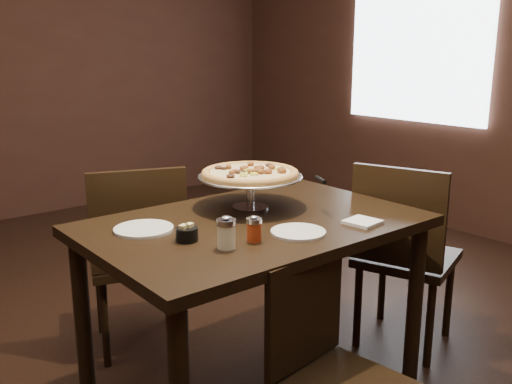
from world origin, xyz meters
TOP-DOWN VIEW (x-y plane):
  - room at (0.06, 0.03)m, footprint 6.04×7.04m
  - dining_table at (0.09, -0.10)m, footprint 1.35×0.91m
  - pizza_stand at (0.19, 0.05)m, footprint 0.46×0.46m
  - parmesan_shaker at (-0.20, -0.30)m, footprint 0.07×0.07m
  - pepper_flake_shaker at (-0.08, -0.31)m, footprint 0.06×0.06m
  - packet_caddy at (-0.26, -0.14)m, footprint 0.08×0.08m
  - napkin_stack at (0.40, -0.41)m, footprint 0.14×0.14m
  - plate_left at (-0.33, 0.07)m, footprint 0.23×0.23m
  - plate_near at (0.11, -0.34)m, footprint 0.21×0.21m
  - serving_spatula at (0.35, -0.21)m, footprint 0.14×0.14m
  - chair_far at (-0.08, 0.62)m, footprint 0.59×0.59m
  - chair_near at (-0.01, -0.63)m, footprint 0.43×0.43m
  - chair_side at (0.97, -0.21)m, footprint 0.58×0.58m

SIDE VIEW (x-z plane):
  - chair_near at x=-0.01m, z-range 0.04..0.87m
  - chair_far at x=-0.08m, z-range 0.05..1.03m
  - chair_side at x=0.97m, z-range 0.05..1.03m
  - dining_table at x=0.09m, z-range 0.31..1.15m
  - plate_near at x=0.11m, z-range 0.84..0.85m
  - plate_left at x=-0.33m, z-range 0.84..0.85m
  - napkin_stack at x=0.40m, z-range 0.84..0.85m
  - packet_caddy at x=-0.26m, z-range 0.84..0.90m
  - pepper_flake_shaker at x=-0.08m, z-range 0.84..0.94m
  - parmesan_shaker at x=-0.20m, z-range 0.84..0.96m
  - serving_spatula at x=0.35m, z-range 0.98..1.00m
  - pizza_stand at x=0.19m, z-range 0.90..1.09m
  - room at x=0.06m, z-range -0.02..2.82m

